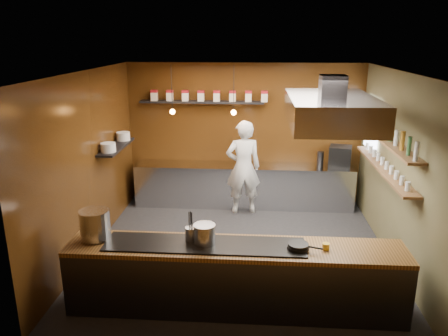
# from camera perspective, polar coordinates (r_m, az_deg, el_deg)

# --- Properties ---
(floor) EXTENTS (5.00, 5.00, 0.00)m
(floor) POSITION_cam_1_polar(r_m,az_deg,el_deg) (7.57, 2.03, -10.87)
(floor) COLOR black
(floor) RESTS_ON ground
(back_wall) EXTENTS (5.00, 0.00, 5.00)m
(back_wall) POSITION_cam_1_polar(r_m,az_deg,el_deg) (9.42, 2.71, 4.45)
(back_wall) COLOR #361E09
(back_wall) RESTS_ON ground
(left_wall) EXTENTS (0.00, 5.00, 5.00)m
(left_wall) POSITION_cam_1_polar(r_m,az_deg,el_deg) (7.51, -17.28, 0.46)
(left_wall) COLOR #361E09
(left_wall) RESTS_ON ground
(right_wall) EXTENTS (0.00, 5.00, 5.00)m
(right_wall) POSITION_cam_1_polar(r_m,az_deg,el_deg) (7.36, 22.00, -0.34)
(right_wall) COLOR brown
(right_wall) RESTS_ON ground
(ceiling) EXTENTS (5.00, 5.00, 0.00)m
(ceiling) POSITION_cam_1_polar(r_m,az_deg,el_deg) (6.72, 2.30, 12.40)
(ceiling) COLOR silver
(ceiling) RESTS_ON back_wall
(window_pane) EXTENTS (0.00, 1.00, 1.00)m
(window_pane) POSITION_cam_1_polar(r_m,az_deg,el_deg) (8.84, 18.76, 5.40)
(window_pane) COLOR white
(window_pane) RESTS_ON right_wall
(prep_counter) EXTENTS (4.60, 0.65, 0.90)m
(prep_counter) POSITION_cam_1_polar(r_m,az_deg,el_deg) (9.39, 2.57, -2.26)
(prep_counter) COLOR silver
(prep_counter) RESTS_ON floor
(pass_counter) EXTENTS (4.40, 0.72, 0.94)m
(pass_counter) POSITION_cam_1_polar(r_m,az_deg,el_deg) (5.95, 1.43, -14.05)
(pass_counter) COLOR #38383D
(pass_counter) RESTS_ON floor
(tin_shelf) EXTENTS (2.60, 0.26, 0.04)m
(tin_shelf) POSITION_cam_1_polar(r_m,az_deg,el_deg) (9.22, -2.92, 8.60)
(tin_shelf) COLOR black
(tin_shelf) RESTS_ON back_wall
(plate_shelf) EXTENTS (0.30, 1.40, 0.04)m
(plate_shelf) POSITION_cam_1_polar(r_m,az_deg,el_deg) (8.35, -13.87, 2.71)
(plate_shelf) COLOR black
(plate_shelf) RESTS_ON left_wall
(bottle_shelf_upper) EXTENTS (0.26, 2.80, 0.04)m
(bottle_shelf_upper) POSITION_cam_1_polar(r_m,az_deg,el_deg) (7.48, 20.52, 3.43)
(bottle_shelf_upper) COLOR brown
(bottle_shelf_upper) RESTS_ON right_wall
(bottle_shelf_lower) EXTENTS (0.26, 2.80, 0.04)m
(bottle_shelf_lower) POSITION_cam_1_polar(r_m,az_deg,el_deg) (7.60, 20.16, -0.01)
(bottle_shelf_lower) COLOR brown
(bottle_shelf_lower) RESTS_ON right_wall
(extractor_hood) EXTENTS (1.20, 2.00, 0.72)m
(extractor_hood) POSITION_cam_1_polar(r_m,az_deg,el_deg) (6.47, 13.80, 7.35)
(extractor_hood) COLOR #38383D
(extractor_hood) RESTS_ON ceiling
(pendant_left) EXTENTS (0.10, 0.10, 0.95)m
(pendant_left) POSITION_cam_1_polar(r_m,az_deg,el_deg) (8.66, -6.76, 7.65)
(pendant_left) COLOR black
(pendant_left) RESTS_ON ceiling
(pendant_right) EXTENTS (0.10, 0.10, 0.95)m
(pendant_right) POSITION_cam_1_polar(r_m,az_deg,el_deg) (8.52, 1.27, 7.61)
(pendant_right) COLOR black
(pendant_right) RESTS_ON ceiling
(storage_tins) EXTENTS (2.43, 0.13, 0.22)m
(storage_tins) POSITION_cam_1_polar(r_m,az_deg,el_deg) (9.19, -1.99, 9.41)
(storage_tins) COLOR beige
(storage_tins) RESTS_ON tin_shelf
(plate_stacks) EXTENTS (0.26, 1.16, 0.16)m
(plate_stacks) POSITION_cam_1_polar(r_m,az_deg,el_deg) (8.33, -13.91, 3.37)
(plate_stacks) COLOR silver
(plate_stacks) RESTS_ON plate_shelf
(bottles) EXTENTS (0.06, 2.66, 0.24)m
(bottles) POSITION_cam_1_polar(r_m,az_deg,el_deg) (7.46, 20.63, 4.48)
(bottles) COLOR silver
(bottles) RESTS_ON bottle_shelf_upper
(wine_glasses) EXTENTS (0.07, 2.37, 0.13)m
(wine_glasses) POSITION_cam_1_polar(r_m,az_deg,el_deg) (7.58, 20.22, 0.60)
(wine_glasses) COLOR silver
(wine_glasses) RESTS_ON bottle_shelf_lower
(stockpot_large) EXTENTS (0.41, 0.41, 0.39)m
(stockpot_large) POSITION_cam_1_polar(r_m,az_deg,el_deg) (6.07, -16.50, -7.04)
(stockpot_large) COLOR silver
(stockpot_large) RESTS_ON pass_counter
(stockpot_small) EXTENTS (0.31, 0.31, 0.27)m
(stockpot_small) POSITION_cam_1_polar(r_m,az_deg,el_deg) (5.69, -2.56, -8.63)
(stockpot_small) COLOR #B1B4B9
(stockpot_small) RESTS_ON pass_counter
(utensil_crock) EXTENTS (0.19, 0.19, 0.19)m
(utensil_crock) POSITION_cam_1_polar(r_m,az_deg,el_deg) (5.79, -4.35, -8.62)
(utensil_crock) COLOR #BABCC1
(utensil_crock) RESTS_ON pass_counter
(frying_pan) EXTENTS (0.44, 0.28, 0.07)m
(frying_pan) POSITION_cam_1_polar(r_m,az_deg,el_deg) (5.68, 9.71, -10.03)
(frying_pan) COLOR black
(frying_pan) RESTS_ON pass_counter
(butter_jar) EXTENTS (0.10, 0.10, 0.08)m
(butter_jar) POSITION_cam_1_polar(r_m,az_deg,el_deg) (5.77, 13.16, -9.93)
(butter_jar) COLOR gold
(butter_jar) RESTS_ON pass_counter
(espresso_machine) EXTENTS (0.53, 0.51, 0.44)m
(espresso_machine) POSITION_cam_1_polar(r_m,az_deg,el_deg) (9.39, 14.92, 1.46)
(espresso_machine) COLOR black
(espresso_machine) RESTS_ON prep_counter
(chef) EXTENTS (0.78, 0.59, 1.94)m
(chef) POSITION_cam_1_polar(r_m,az_deg,el_deg) (8.85, 2.54, 0.07)
(chef) COLOR silver
(chef) RESTS_ON floor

